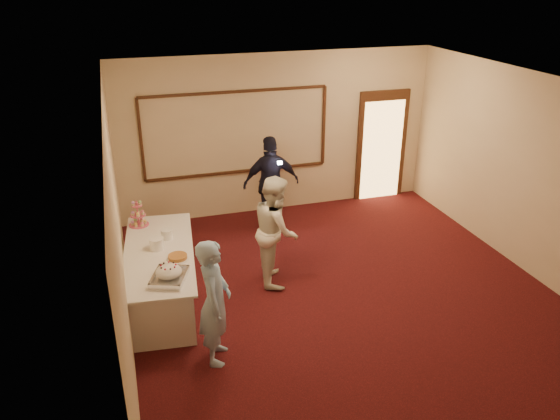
% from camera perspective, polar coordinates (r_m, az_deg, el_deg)
% --- Properties ---
extents(floor, '(7.00, 7.00, 0.00)m').
position_cam_1_polar(floor, '(7.94, 7.24, -9.54)').
color(floor, black).
rests_on(floor, ground).
extents(room_walls, '(6.04, 7.04, 3.02)m').
position_cam_1_polar(room_walls, '(7.03, 8.10, 4.35)').
color(room_walls, beige).
rests_on(room_walls, floor).
extents(wall_molding, '(3.45, 0.04, 1.55)m').
position_cam_1_polar(wall_molding, '(10.06, -4.56, 8.03)').
color(wall_molding, '#34210F').
rests_on(wall_molding, room_walls).
extents(doorway, '(1.05, 0.07, 2.20)m').
position_cam_1_polar(doorway, '(11.17, 10.56, 6.56)').
color(doorway, '#34210F').
rests_on(doorway, floor).
extents(buffet_table, '(1.20, 2.53, 0.77)m').
position_cam_1_polar(buffet_table, '(7.93, -12.33, -6.70)').
color(buffet_table, silver).
rests_on(buffet_table, floor).
extents(pavlova_tray, '(0.55, 0.64, 0.20)m').
position_cam_1_polar(pavlova_tray, '(7.01, -11.52, -6.54)').
color(pavlova_tray, silver).
rests_on(pavlova_tray, buffet_table).
extents(cupcake_stand, '(0.30, 0.30, 0.44)m').
position_cam_1_polar(cupcake_stand, '(8.52, -14.62, -0.59)').
color(cupcake_stand, '#CC5370').
rests_on(cupcake_stand, buffet_table).
extents(plate_stack_a, '(0.20, 0.20, 0.17)m').
position_cam_1_polar(plate_stack_a, '(7.77, -12.77, -3.45)').
color(plate_stack_a, white).
rests_on(plate_stack_a, buffet_table).
extents(plate_stack_b, '(0.18, 0.18, 0.15)m').
position_cam_1_polar(plate_stack_b, '(8.04, -11.73, -2.48)').
color(plate_stack_b, white).
rests_on(plate_stack_b, buffet_table).
extents(tart, '(0.30, 0.30, 0.06)m').
position_cam_1_polar(tart, '(7.48, -10.64, -4.87)').
color(tart, white).
rests_on(tart, buffet_table).
extents(man, '(0.52, 0.66, 1.60)m').
position_cam_1_polar(man, '(6.49, -6.84, -9.52)').
color(man, '#9DC7F4').
rests_on(man, floor).
extents(woman, '(0.77, 0.92, 1.67)m').
position_cam_1_polar(woman, '(8.02, -0.42, -2.09)').
color(woman, silver).
rests_on(woman, floor).
extents(guest, '(1.03, 0.48, 1.71)m').
position_cam_1_polar(guest, '(9.69, -0.93, 2.83)').
color(guest, black).
rests_on(guest, floor).
extents(camera_flash, '(0.08, 0.05, 0.05)m').
position_cam_1_polar(camera_flash, '(9.31, -0.02, 4.95)').
color(camera_flash, white).
rests_on(camera_flash, guest).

